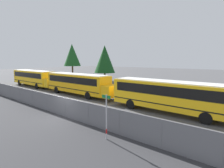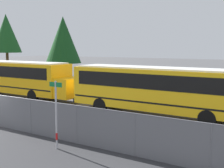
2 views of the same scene
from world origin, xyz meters
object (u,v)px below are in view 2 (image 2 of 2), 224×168
Objects in this scene: school_bus_1 at (16,76)px; school_bus_2 at (161,88)px; tree_0 at (63,40)px; tree_1 at (6,33)px; street_sign at (56,113)px.

school_bus_1 is 13.90m from school_bus_2.
tree_0 is at bearing 145.20° from school_bus_2.
tree_0 reaches higher than school_bus_2.
school_bus_1 is 25.91m from tree_1.
school_bus_1 and school_bus_2 have the same top height.
tree_0 reaches higher than school_bus_1.
tree_0 is at bearing 118.57° from school_bus_1.
street_sign is (-1.11, -8.11, -0.30)m from school_bus_2.
school_bus_1 is 15.27m from street_sign.
school_bus_2 is at bearing 82.23° from street_sign.
tree_1 is at bearing -179.76° from tree_0.
school_bus_2 is 4.39× the size of street_sign.
school_bus_1 is 4.39× the size of street_sign.
street_sign is at bearing -48.17° from tree_0.
street_sign is 31.77m from tree_0.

